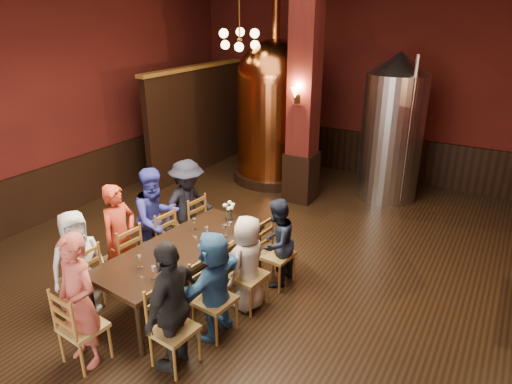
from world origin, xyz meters
The scene contains 35 objects.
room centered at (0.00, 0.00, 2.25)m, with size 10.00×10.02×4.50m.
wainscot_back centered at (0.00, 4.96, 0.50)m, with size 7.90×0.08×1.00m, color black.
wainscot_left centered at (-3.96, 0.00, 0.50)m, with size 0.08×9.90×1.00m, color black.
column centered at (-0.30, 2.80, 2.25)m, with size 0.58×0.58×4.50m, color #49120F.
partition centered at (-3.20, 3.20, 1.20)m, with size 0.22×3.50×2.40m, color black.
pendant_cluster centered at (-1.80, 2.90, 3.10)m, with size 0.90×0.90×1.70m, color #A57226, non-canonical shape.
sconce_column centered at (-0.30, 2.50, 2.20)m, with size 0.20×0.20×0.36m, color black, non-canonical shape.
dining_table centered at (-0.22, -1.09, 0.69)m, with size 1.23×2.49×0.75m.
chair_0 centered at (-1.16, -2.00, 0.46)m, with size 0.46×0.46×0.92m, color brown, non-canonical shape.
person_0 centered at (-1.16, -2.00, 0.70)m, with size 0.68×0.44×1.40m, color silver.
chair_1 centered at (-1.10, -1.33, 0.46)m, with size 0.46×0.46×0.92m, color brown, non-canonical shape.
person_1 centered at (-1.10, -1.33, 0.77)m, with size 0.56×0.37×1.54m, color #AC321D.
chair_2 centered at (-1.03, -0.68, 0.46)m, with size 0.46×0.46×0.92m, color brown, non-canonical shape.
person_2 centered at (-1.03, -0.68, 0.79)m, with size 0.77×0.38×1.58m, color navy.
chair_3 centered at (-0.97, -0.01, 0.46)m, with size 0.46×0.46×0.92m, color brown, non-canonical shape.
person_3 centered at (-0.97, -0.01, 0.76)m, with size 0.99×0.57×1.53m, color black.
chair_4 centered at (0.53, -2.17, 0.46)m, with size 0.46×0.46×0.92m, color brown, non-canonical shape.
person_4 centered at (0.53, -2.17, 0.77)m, with size 0.90×0.38×1.54m, color black.
chair_5 centered at (0.60, -1.50, 0.46)m, with size 0.46×0.46×0.92m, color brown, non-canonical shape.
person_5 centered at (0.60, -1.50, 0.68)m, with size 1.26×0.40×1.36m, color #33669B.
chair_6 centered at (0.66, -0.84, 0.46)m, with size 0.46×0.46×0.92m, color brown, non-canonical shape.
person_6 centered at (0.66, -0.84, 0.65)m, with size 0.63×0.41×1.29m, color beige.
chair_7 centered at (0.73, -0.18, 0.46)m, with size 0.46×0.46×0.92m, color brown, non-canonical shape.
person_7 centered at (0.73, -0.18, 0.65)m, with size 0.63×0.31×1.29m, color #192033.
chair_8 centered at (-0.37, -2.63, 0.46)m, with size 0.46×0.46×0.92m, color brown, non-canonical shape.
person_8 centered at (-0.37, -2.63, 0.79)m, with size 0.57×0.38×1.57m, color #A94538.
copper_kettle centered at (-1.36, 3.62, 1.60)m, with size 2.16×2.16×4.39m.
steel_vessel centered at (1.17, 3.87, 1.47)m, with size 1.22×1.22×2.93m.
rose_vase centered at (-0.13, -0.09, 0.95)m, with size 0.18×0.18×0.30m.
wine_glass_0 centered at (-0.33, -1.75, 0.83)m, with size 0.07×0.07×0.17m, color white, non-canonical shape.
wine_glass_1 centered at (0.11, -0.42, 0.83)m, with size 0.07×0.07×0.17m, color white, non-canonical shape.
wine_glass_2 centered at (-0.07, -0.72, 0.83)m, with size 0.07×0.07×0.17m, color white, non-canonical shape.
wine_glass_3 centered at (-0.01, -1.86, 0.83)m, with size 0.07×0.07×0.17m, color white, non-canonical shape.
wine_glass_4 centered at (-0.39, -0.59, 0.83)m, with size 0.07×0.07×0.17m, color white, non-canonical shape.
wine_glass_5 centered at (0.10, -0.53, 0.83)m, with size 0.07×0.07×0.17m, color white, non-canonical shape.
Camera 1 is at (3.33, -5.17, 3.71)m, focal length 32.00 mm.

